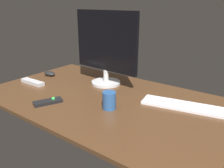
{
  "coord_description": "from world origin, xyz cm",
  "views": [
    {
      "loc": [
        77.61,
        -95.62,
        54.16
      ],
      "look_at": [
        0.58,
        7.73,
        8.0
      ],
      "focal_mm": 36.79,
      "sensor_mm": 36.0,
      "label": 1
    }
  ],
  "objects": [
    {
      "name": "media_remote",
      "position": [
        -18.68,
        -24.69,
        2.94
      ],
      "size": [
        11.22,
        16.13,
        3.11
      ],
      "rotation": [
        0.0,
        0.0,
        1.15
      ],
      "color": "black",
      "rests_on": "desk"
    },
    {
      "name": "coffee_mug",
      "position": [
        11.94,
        -9.93,
        6.57
      ],
      "size": [
        7.02,
        7.02,
        9.14
      ],
      "primitive_type": "cylinder",
      "color": "#28518C",
      "rests_on": "desk"
    },
    {
      "name": "computer_mouse",
      "position": [
        -58.35,
        8.29,
        3.63
      ],
      "size": [
        10.18,
        6.07,
        3.25
      ],
      "primitive_type": "ellipsoid",
      "rotation": [
        0.0,
        0.0,
        -0.02
      ],
      "color": "black",
      "rests_on": "desk"
    },
    {
      "name": "monitor",
      "position": [
        -13.14,
        19.34,
        27.1
      ],
      "size": [
        48.46,
        19.47,
        47.65
      ],
      "rotation": [
        0.0,
        0.0,
        -0.05
      ],
      "color": "silver",
      "rests_on": "desk"
    },
    {
      "name": "keyboard",
      "position": [
        41.68,
        14.57,
        2.67
      ],
      "size": [
        43.34,
        19.73,
        1.33
      ],
      "primitive_type": "cube",
      "rotation": [
        0.0,
        0.0,
        0.2
      ],
      "color": "white",
      "rests_on": "desk"
    },
    {
      "name": "tv_remote",
      "position": [
        -53.09,
        -10.31,
        3.13
      ],
      "size": [
        19.59,
        5.18,
        2.25
      ],
      "primitive_type": "cube",
      "rotation": [
        0.0,
        0.0,
        0.02
      ],
      "color": "#B7B7BC",
      "rests_on": "desk"
    },
    {
      "name": "desk",
      "position": [
        0.0,
        0.0,
        1.0
      ],
      "size": [
        140.0,
        84.0,
        2.0
      ],
      "primitive_type": "cube",
      "color": "#4C301C",
      "rests_on": "ground"
    }
  ]
}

